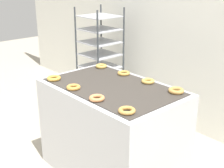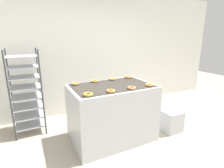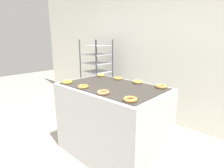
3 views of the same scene
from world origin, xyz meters
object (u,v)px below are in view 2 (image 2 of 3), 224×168
donut_far_midleft (95,81)px  fryer_machine (112,113)px  baking_rack_cart (26,92)px  glaze_bin (172,121)px  donut_far_midright (112,79)px  donut_far_right (128,77)px  donut_near_right (149,85)px  donut_near_midleft (111,91)px  donut_near_left (88,94)px  donut_near_midright (132,88)px  donut_far_left (75,84)px

donut_far_midleft → fryer_machine: bearing=-61.6°
baking_rack_cart → glaze_bin: baking_rack_cart is taller
glaze_bin → donut_far_midright: 1.39m
baking_rack_cart → donut_far_right: bearing=-18.0°
glaze_bin → donut_far_midleft: bearing=154.7°
baking_rack_cart → donut_far_midleft: bearing=-27.8°
donut_near_right → donut_near_midleft: bearing=-179.0°
donut_far_midleft → donut_far_midright: size_ratio=1.01×
donut_near_left → donut_far_right: size_ratio=0.98×
donut_near_midleft → donut_far_right: bearing=42.6°
glaze_bin → donut_far_right: bearing=134.8°
donut_far_midright → donut_far_right: 0.35m
donut_near_left → donut_near_midright: size_ratio=1.03×
donut_near_midright → donut_far_midright: size_ratio=1.04×
donut_near_midleft → donut_far_left: bearing=118.8°
donut_near_midleft → donut_far_left: (-0.35, 0.63, 0.00)m
glaze_bin → donut_far_midleft: (-1.30, 0.61, 0.79)m
donut_near_left → donut_far_midright: 0.95m
donut_far_midright → donut_far_left: bearing=-178.6°
donut_near_midleft → glaze_bin: bearing=1.5°
donut_far_left → donut_far_midleft: donut_far_left is taller
donut_far_left → donut_far_midleft: size_ratio=0.97×
glaze_bin → donut_far_left: bearing=160.2°
donut_near_midleft → donut_far_midleft: 0.65m
donut_far_midleft → donut_far_midright: (0.35, 0.00, 0.00)m
donut_near_midright → donut_near_left: bearing=179.6°
donut_near_right → glaze_bin: bearing=2.1°
fryer_machine → donut_far_right: (0.52, 0.32, 0.51)m
baking_rack_cart → glaze_bin: (2.40, -1.20, -0.59)m
donut_near_midright → donut_far_midleft: bearing=117.9°
fryer_machine → donut_far_midleft: 0.63m
donut_far_midright → donut_far_midleft: bearing=-180.0°
baking_rack_cart → donut_near_left: baking_rack_cart is taller
donut_far_midleft → donut_near_right: bearing=-42.3°
donut_far_midleft → donut_far_right: bearing=-0.2°
donut_far_midright → donut_far_right: donut_far_right is taller
donut_near_left → donut_far_left: size_ratio=1.08×
baking_rack_cart → donut_near_left: (0.75, -1.23, 0.21)m
donut_near_right → donut_far_right: size_ratio=0.96×
donut_near_midleft → donut_far_right: (0.70, 0.65, 0.00)m
donut_far_right → donut_near_midright: bearing=-118.3°
donut_near_midleft → donut_far_midright: donut_far_midright is taller
donut_near_left → glaze_bin: bearing=1.2°
baking_rack_cart → donut_far_left: size_ratio=11.94×
fryer_machine → donut_far_left: 0.80m
donut_near_right → donut_far_midleft: size_ratio=1.03×
donut_far_left → donut_far_midright: (0.70, 0.02, -0.00)m
donut_far_midleft → donut_near_midleft: bearing=-90.7°
donut_near_midright → donut_near_midleft: bearing=179.4°
donut_near_right → donut_far_midleft: bearing=137.7°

